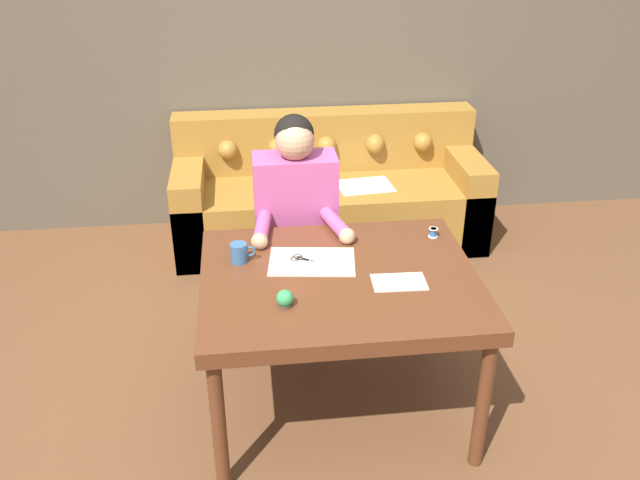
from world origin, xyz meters
TOP-DOWN VIEW (x-y plane):
  - ground_plane at (0.00, 0.00)m, footprint 16.00×16.00m
  - wall_back at (0.00, 2.19)m, footprint 8.00×0.06m
  - dining_table at (0.13, 0.06)m, footprint 1.21×0.99m
  - couch at (0.31, 1.81)m, footprint 2.08×0.77m
  - person at (-0.00, 0.72)m, footprint 0.49×0.56m
  - pattern_paper_main at (0.03, 0.19)m, footprint 0.41×0.31m
  - pattern_paper_offcut at (0.38, -0.03)m, footprint 0.24×0.16m
  - scissors at (-0.01, 0.21)m, footprint 0.19×0.14m
  - mug at (-0.30, 0.23)m, footprint 0.11×0.08m
  - thread_spool at (0.63, 0.36)m, footprint 0.04×0.04m
  - pin_cushion at (-0.12, -0.16)m, footprint 0.07×0.07m

SIDE VIEW (x-z plane):
  - ground_plane at x=0.00m, z-range 0.00..0.00m
  - couch at x=0.31m, z-range -0.11..0.74m
  - person at x=0.00m, z-range 0.01..1.25m
  - dining_table at x=0.13m, z-range 0.29..1.02m
  - pattern_paper_main at x=0.03m, z-range 0.73..0.73m
  - pattern_paper_offcut at x=0.38m, z-range 0.73..0.73m
  - scissors at x=-0.01m, z-range 0.73..0.73m
  - thread_spool at x=0.63m, z-range 0.73..0.77m
  - pin_cushion at x=-0.12m, z-range 0.72..0.80m
  - mug at x=-0.30m, z-range 0.73..0.82m
  - wall_back at x=0.00m, z-range 0.00..2.60m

